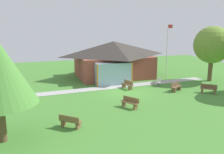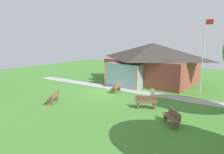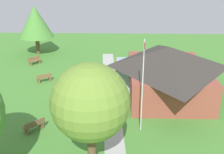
{
  "view_description": "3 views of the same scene",
  "coord_description": "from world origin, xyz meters",
  "px_view_note": "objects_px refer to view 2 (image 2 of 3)",
  "views": [
    {
      "loc": [
        -8.53,
        -22.11,
        6.67
      ],
      "look_at": [
        -0.38,
        2.83,
        0.9
      ],
      "focal_mm": 40.82,
      "sensor_mm": 36.0,
      "label": 1
    },
    {
      "loc": [
        11.26,
        -13.56,
        4.76
      ],
      "look_at": [
        -0.26,
        1.54,
        1.21
      ],
      "focal_mm": 32.84,
      "sensor_mm": 36.0,
      "label": 2
    },
    {
      "loc": [
        23.61,
        2.91,
        10.66
      ],
      "look_at": [
        0.01,
        2.23,
        1.09
      ],
      "focal_mm": 44.75,
      "sensor_mm": 36.0,
      "label": 3
    }
  ],
  "objects_px": {
    "flagpole": "(203,54)",
    "bench_mid_right": "(146,102)",
    "bench_front_center": "(54,98)",
    "pavilion": "(151,62)",
    "patio_chair_lawn_spare": "(151,94)",
    "bench_rear_near_path": "(117,88)",
    "bench_lawn_far_right": "(172,118)"
  },
  "relations": [
    {
      "from": "flagpole",
      "to": "bench_mid_right",
      "type": "xyz_separation_m",
      "value": [
        -2.15,
        -5.66,
        -3.11
      ]
    },
    {
      "from": "flagpole",
      "to": "bench_front_center",
      "type": "bearing_deg",
      "value": -133.08
    },
    {
      "from": "bench_mid_right",
      "to": "flagpole",
      "type": "bearing_deg",
      "value": -142.33
    },
    {
      "from": "pavilion",
      "to": "flagpole",
      "type": "xyz_separation_m",
      "value": [
        5.87,
        -2.46,
        1.27
      ]
    },
    {
      "from": "bench_mid_right",
      "to": "patio_chair_lawn_spare",
      "type": "xyz_separation_m",
      "value": [
        -0.7,
        2.16,
        0.01
      ]
    },
    {
      "from": "bench_rear_near_path",
      "to": "bench_lawn_far_right",
      "type": "relative_size",
      "value": 1.13
    },
    {
      "from": "bench_rear_near_path",
      "to": "bench_front_center",
      "type": "distance_m",
      "value": 5.76
    },
    {
      "from": "pavilion",
      "to": "patio_chair_lawn_spare",
      "type": "xyz_separation_m",
      "value": [
        3.02,
        -5.96,
        -1.83
      ]
    },
    {
      "from": "pavilion",
      "to": "bench_mid_right",
      "type": "height_order",
      "value": "pavilion"
    },
    {
      "from": "bench_rear_near_path",
      "to": "bench_mid_right",
      "type": "distance_m",
      "value": 4.76
    },
    {
      "from": "pavilion",
      "to": "bench_front_center",
      "type": "height_order",
      "value": "pavilion"
    },
    {
      "from": "bench_front_center",
      "to": "patio_chair_lawn_spare",
      "type": "relative_size",
      "value": 1.75
    },
    {
      "from": "pavilion",
      "to": "bench_mid_right",
      "type": "relative_size",
      "value": 6.32
    },
    {
      "from": "bench_rear_near_path",
      "to": "bench_lawn_far_right",
      "type": "xyz_separation_m",
      "value": [
        6.68,
        -3.91,
        0.0
      ]
    },
    {
      "from": "bench_lawn_far_right",
      "to": "patio_chair_lawn_spare",
      "type": "relative_size",
      "value": 1.6
    },
    {
      "from": "pavilion",
      "to": "bench_lawn_far_right",
      "type": "relative_size",
      "value": 6.92
    },
    {
      "from": "bench_front_center",
      "to": "patio_chair_lawn_spare",
      "type": "height_order",
      "value": "patio_chair_lawn_spare"
    },
    {
      "from": "pavilion",
      "to": "patio_chair_lawn_spare",
      "type": "bearing_deg",
      "value": -63.15
    },
    {
      "from": "bench_rear_near_path",
      "to": "bench_mid_right",
      "type": "height_order",
      "value": "same"
    },
    {
      "from": "flagpole",
      "to": "bench_front_center",
      "type": "height_order",
      "value": "flagpole"
    },
    {
      "from": "bench_lawn_far_right",
      "to": "flagpole",
      "type": "bearing_deg",
      "value": -41.7
    },
    {
      "from": "bench_mid_right",
      "to": "patio_chair_lawn_spare",
      "type": "bearing_deg",
      "value": -103.52
    },
    {
      "from": "flagpole",
      "to": "bench_lawn_far_right",
      "type": "distance_m",
      "value": 7.94
    },
    {
      "from": "flagpole",
      "to": "bench_lawn_far_right",
      "type": "height_order",
      "value": "flagpole"
    },
    {
      "from": "flagpole",
      "to": "bench_rear_near_path",
      "type": "relative_size",
      "value": 4.12
    },
    {
      "from": "bench_rear_near_path",
      "to": "bench_front_center",
      "type": "height_order",
      "value": "same"
    },
    {
      "from": "pavilion",
      "to": "bench_lawn_far_right",
      "type": "height_order",
      "value": "pavilion"
    },
    {
      "from": "pavilion",
      "to": "bench_front_center",
      "type": "bearing_deg",
      "value": -101.93
    },
    {
      "from": "bench_lawn_far_right",
      "to": "bench_mid_right",
      "type": "height_order",
      "value": "same"
    },
    {
      "from": "bench_lawn_far_right",
      "to": "patio_chair_lawn_spare",
      "type": "bearing_deg",
      "value": -4.37
    },
    {
      "from": "patio_chair_lawn_spare",
      "to": "pavilion",
      "type": "bearing_deg",
      "value": -29.56
    },
    {
      "from": "pavilion",
      "to": "bench_front_center",
      "type": "xyz_separation_m",
      "value": [
        -2.39,
        -11.29,
        -1.85
      ]
    }
  ]
}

